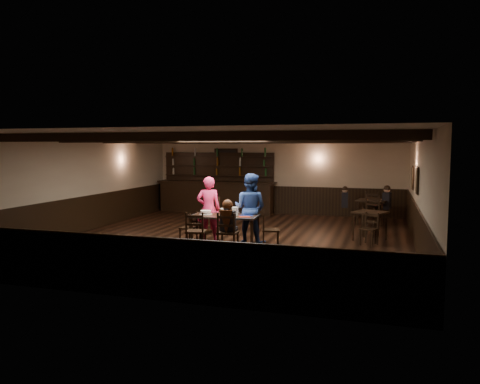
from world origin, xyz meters
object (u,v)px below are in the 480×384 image
(bar_counter, at_px, (217,193))
(woman_pink, at_px, (209,209))
(chair_near_right, at_px, (227,230))
(cake, at_px, (206,213))
(man_blue, at_px, (250,208))
(chair_near_left, at_px, (195,229))
(dining_table, at_px, (225,218))

(bar_counter, bearing_deg, woman_pink, -72.23)
(chair_near_right, distance_m, woman_pink, 1.54)
(cake, relative_size, bar_counter, 0.07)
(woman_pink, bearing_deg, bar_counter, -93.85)
(man_blue, xyz_separation_m, cake, (-0.98, -0.51, -0.08))
(chair_near_left, relative_size, woman_pink, 0.57)
(woman_pink, height_order, cake, woman_pink)
(chair_near_left, xyz_separation_m, bar_counter, (-1.81, 6.41, 0.18))
(chair_near_left, xyz_separation_m, chair_near_right, (0.74, 0.07, -0.00))
(dining_table, bearing_deg, cake, -178.23)
(chair_near_right, distance_m, man_blue, 1.35)
(cake, height_order, bar_counter, bar_counter)
(dining_table, relative_size, cake, 5.20)
(cake, bearing_deg, chair_near_right, -44.00)
(woman_pink, distance_m, bar_counter, 5.38)
(chair_near_left, relative_size, man_blue, 0.54)
(chair_near_right, height_order, cake, chair_near_right)
(dining_table, relative_size, woman_pink, 0.99)
(dining_table, xyz_separation_m, cake, (-0.50, -0.02, 0.12))
(dining_table, distance_m, cake, 0.51)
(cake, xyz_separation_m, bar_counter, (-1.73, 5.55, -0.07))
(chair_near_left, distance_m, man_blue, 1.67)
(dining_table, height_order, chair_near_right, chair_near_right)
(chair_near_right, height_order, bar_counter, bar_counter)
(dining_table, height_order, chair_near_left, chair_near_left)
(chair_near_right, relative_size, man_blue, 0.54)
(dining_table, distance_m, man_blue, 0.72)
(chair_near_left, bearing_deg, man_blue, 56.48)
(chair_near_right, bearing_deg, bar_counter, 111.91)
(chair_near_right, height_order, woman_pink, woman_pink)
(woman_pink, bearing_deg, dining_table, 123.32)
(man_blue, bearing_deg, bar_counter, -54.23)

